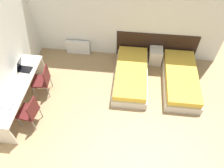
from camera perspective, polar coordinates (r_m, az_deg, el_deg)
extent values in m
cube|color=silver|center=(6.37, 1.85, 17.12)|extent=(6.09, 0.05, 2.70)
cube|color=silver|center=(5.66, -27.27, 5.90)|extent=(0.05, 4.91, 2.70)
cube|color=black|center=(6.91, 11.49, 9.73)|extent=(2.43, 0.03, 0.89)
cube|color=beige|center=(6.33, 4.97, 1.90)|extent=(0.94, 2.05, 0.23)
cube|color=gold|center=(6.18, 5.09, 3.14)|extent=(0.86, 1.97, 0.17)
cube|color=beige|center=(6.50, 17.30, 0.81)|extent=(0.94, 2.05, 0.23)
cube|color=gold|center=(6.35, 17.71, 1.99)|extent=(0.86, 1.97, 0.17)
cube|color=beige|center=(6.86, 11.27, 7.23)|extent=(0.38, 0.40, 0.50)
cube|color=silver|center=(7.14, -8.83, 9.47)|extent=(0.75, 0.12, 0.46)
cube|color=beige|center=(5.75, -23.65, -0.73)|extent=(0.56, 2.25, 0.04)
cube|color=beige|center=(5.55, -26.61, -12.02)|extent=(0.50, 0.04, 0.71)
cube|color=beige|center=(6.65, -19.25, 4.58)|extent=(0.50, 0.04, 0.71)
cube|color=#511919|center=(6.08, -18.07, 0.72)|extent=(0.47, 0.47, 0.05)
cube|color=#511919|center=(5.85, -16.78, 2.26)|extent=(0.06, 0.39, 0.44)
cylinder|color=slate|center=(6.20, -19.58, -1.92)|extent=(0.02, 0.02, 0.40)
cylinder|color=slate|center=(6.42, -18.80, 0.69)|extent=(0.02, 0.02, 0.40)
cylinder|color=slate|center=(6.08, -16.29, -2.02)|extent=(0.02, 0.02, 0.40)
cylinder|color=slate|center=(6.31, -15.61, 0.65)|extent=(0.02, 0.02, 0.40)
cube|color=#511919|center=(5.57, -21.14, -6.89)|extent=(0.48, 0.48, 0.05)
cube|color=#511919|center=(5.29, -20.00, -5.94)|extent=(0.08, 0.39, 0.44)
cylinder|color=slate|center=(5.77, -22.93, -9.17)|extent=(0.02, 0.02, 0.40)
cylinder|color=slate|center=(5.91, -21.28, -6.23)|extent=(0.02, 0.02, 0.40)
cylinder|color=slate|center=(5.60, -19.69, -10.13)|extent=(0.02, 0.02, 0.40)
cylinder|color=slate|center=(5.75, -18.09, -7.07)|extent=(0.02, 0.02, 0.40)
cube|color=black|center=(6.05, -21.73, 3.57)|extent=(0.36, 0.26, 0.02)
cube|color=black|center=(5.99, -23.09, 4.78)|extent=(0.15, 0.25, 0.32)
cube|color=black|center=(5.48, -25.89, -4.91)|extent=(0.32, 0.24, 0.01)
cube|color=white|center=(5.47, -25.92, -4.86)|extent=(0.30, 0.22, 0.01)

